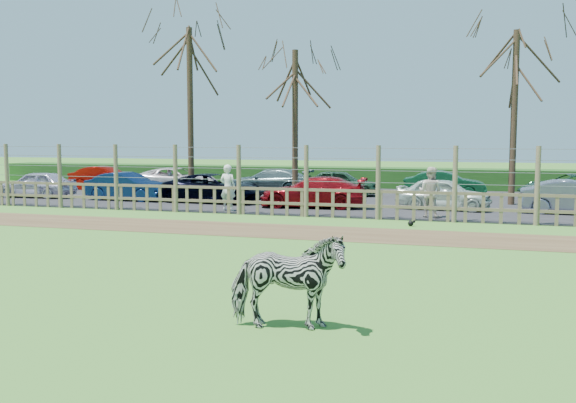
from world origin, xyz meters
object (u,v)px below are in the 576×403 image
(tree_mid, at_px, (295,88))
(car_3, at_px, (313,192))
(car_4, at_px, (444,194))
(car_11, at_px, (445,184))
(car_1, at_px, (128,186))
(car_12, at_px, (571,188))
(tree_left, at_px, (190,71))
(tree_right, at_px, (515,75))
(car_5, at_px, (574,197))
(car_8, at_px, (177,180))
(car_10, at_px, (340,183))
(zebra, at_px, (287,281))
(car_0, at_px, (37,184))
(car_9, at_px, (270,181))
(car_2, at_px, (214,188))
(visitor_a, at_px, (228,188))
(crow, at_px, (411,223))
(car_7, at_px, (105,178))
(visitor_b, at_px, (430,192))

(tree_mid, xyz_separation_m, car_3, (1.56, -2.86, -4.23))
(car_4, relative_size, car_11, 0.97)
(car_1, relative_size, car_12, 0.84)
(tree_left, distance_m, tree_mid, 4.67)
(tree_right, height_order, car_5, tree_right)
(tree_left, distance_m, car_1, 5.69)
(tree_left, bearing_deg, car_11, 19.47)
(car_8, xyz_separation_m, car_11, (13.05, 0.64, 0.00))
(tree_left, xyz_separation_m, car_8, (-2.31, 3.16, -4.98))
(tree_left, xyz_separation_m, car_10, (6.01, 3.43, -4.98))
(car_3, bearing_deg, car_8, -126.31)
(tree_mid, height_order, car_8, tree_mid)
(tree_left, xyz_separation_m, car_3, (6.06, -1.86, -4.98))
(zebra, height_order, car_8, zebra)
(car_10, bearing_deg, tree_mid, 142.43)
(car_0, xyz_separation_m, car_9, (9.50, 4.99, 0.00))
(car_2, bearing_deg, car_10, -39.44)
(car_0, distance_m, car_1, 4.66)
(zebra, distance_m, car_12, 21.51)
(tree_left, xyz_separation_m, car_5, (15.50, -1.19, -4.98))
(car_2, bearing_deg, zebra, -148.57)
(car_5, bearing_deg, car_9, 72.90)
(car_0, bearing_deg, car_9, 114.09)
(tree_mid, xyz_separation_m, car_5, (11.00, -2.19, -4.23))
(car_10, bearing_deg, tree_left, 113.95)
(visitor_a, bearing_deg, car_0, -7.15)
(crow, xyz_separation_m, car_7, (-16.80, 9.22, 0.55))
(zebra, distance_m, car_8, 23.68)
(car_4, bearing_deg, visitor_b, 179.05)
(visitor_a, distance_m, car_9, 7.52)
(car_8, bearing_deg, car_12, -90.25)
(tree_right, height_order, car_12, tree_right)
(tree_mid, bearing_deg, car_12, 11.39)
(car_3, bearing_deg, car_11, 135.00)
(car_3, xyz_separation_m, car_12, (9.91, 5.17, 0.00))
(car_3, xyz_separation_m, car_4, (4.91, 0.75, 0.00))
(car_2, distance_m, car_8, 5.79)
(car_10, bearing_deg, zebra, -175.71)
(car_9, bearing_deg, car_0, -64.42)
(car_4, xyz_separation_m, car_8, (-13.28, 4.27, 0.00))
(tree_left, height_order, tree_mid, tree_left)
(zebra, height_order, car_7, zebra)
(tree_mid, distance_m, car_5, 11.99)
(tree_right, relative_size, car_3, 1.78)
(car_8, bearing_deg, car_4, -108.54)
(crow, xyz_separation_m, car_5, (5.25, 4.62, 0.55))
(car_5, xyz_separation_m, car_11, (-4.76, 4.98, 0.00))
(visitor_b, bearing_deg, car_7, -3.29)
(visitor_a, height_order, visitor_b, same)
(visitor_b, xyz_separation_m, car_9, (-8.19, 7.25, -0.26))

